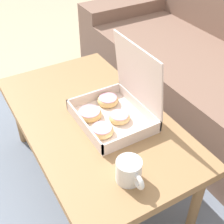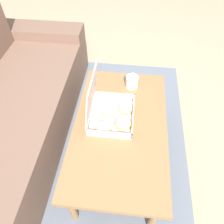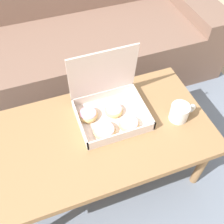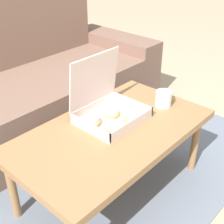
{
  "view_description": "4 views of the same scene",
  "coord_description": "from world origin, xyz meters",
  "views": [
    {
      "loc": [
        1.0,
        -0.59,
        1.34
      ],
      "look_at": [
        0.07,
        -0.05,
        0.48
      ],
      "focal_mm": 50.0,
      "sensor_mm": 36.0,
      "label": 1
    },
    {
      "loc": [
        -0.87,
        -0.16,
        1.58
      ],
      "look_at": [
        0.07,
        -0.05,
        0.48
      ],
      "focal_mm": 35.0,
      "sensor_mm": 36.0,
      "label": 2
    },
    {
      "loc": [
        -0.21,
        -0.82,
        1.51
      ],
      "look_at": [
        0.07,
        -0.05,
        0.48
      ],
      "focal_mm": 42.0,
      "sensor_mm": 36.0,
      "label": 3
    },
    {
      "loc": [
        -1.0,
        -1.02,
        1.33
      ],
      "look_at": [
        0.07,
        -0.05,
        0.48
      ],
      "focal_mm": 50.0,
      "sensor_mm": 36.0,
      "label": 4
    }
  ],
  "objects": [
    {
      "name": "ground_plane",
      "position": [
        0.0,
        0.0,
        0.0
      ],
      "size": [
        12.0,
        12.0,
        0.0
      ],
      "primitive_type": "plane",
      "color": "tan"
    },
    {
      "name": "area_rug",
      "position": [
        0.0,
        0.3,
        0.01
      ],
      "size": [
        2.41,
        1.91,
        0.01
      ],
      "primitive_type": "cube",
      "color": "slate",
      "rests_on": "ground_plane"
    },
    {
      "name": "couch",
      "position": [
        0.0,
        0.83,
        0.31
      ],
      "size": [
        2.29,
        0.84,
        0.95
      ],
      "color": "#7A5B4C",
      "rests_on": "ground_plane"
    },
    {
      "name": "coffee_table",
      "position": [
        0.0,
        -0.11,
        0.39
      ],
      "size": [
        1.08,
        0.62,
        0.43
      ],
      "color": "#997047",
      "rests_on": "ground_plane"
    },
    {
      "name": "pastry_box",
      "position": [
        0.05,
        -0.04,
        0.49
      ],
      "size": [
        0.35,
        0.29,
        0.35
      ],
      "color": "silver",
      "rests_on": "coffee_table"
    },
    {
      "name": "coffee_mug",
      "position": [
        0.39,
        -0.17,
        0.48
      ],
      "size": [
        0.14,
        0.09,
        0.09
      ],
      "color": "white",
      "rests_on": "coffee_table"
    }
  ]
}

